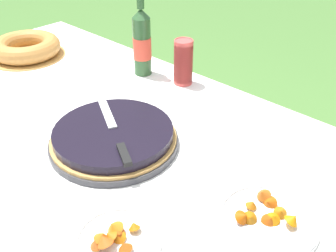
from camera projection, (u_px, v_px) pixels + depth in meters
name	position (u px, v px, depth m)	size (l,w,h in m)	color
garden_table	(80.00, 140.00, 1.24)	(1.89, 1.12, 0.69)	brown
tablecloth	(78.00, 129.00, 1.22)	(1.90, 1.13, 0.10)	white
berry_tart	(114.00, 137.00, 1.11)	(0.39, 0.39, 0.06)	#38383D
serving_knife	(115.00, 133.00, 1.07)	(0.34, 0.20, 0.01)	silver
bundt_cake	(26.00, 47.00, 1.66)	(0.33, 0.33, 0.08)	tan
cup_stack	(183.00, 62.00, 1.42)	(0.07, 0.07, 0.18)	#E04C47
cider_bottle_green	(142.00, 42.00, 1.47)	(0.07, 0.07, 0.35)	#2D562D
snack_plate_near	(268.00, 218.00, 0.87)	(0.23, 0.23, 0.06)	white
snack_plate_left	(117.00, 239.00, 0.81)	(0.19, 0.19, 0.06)	white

